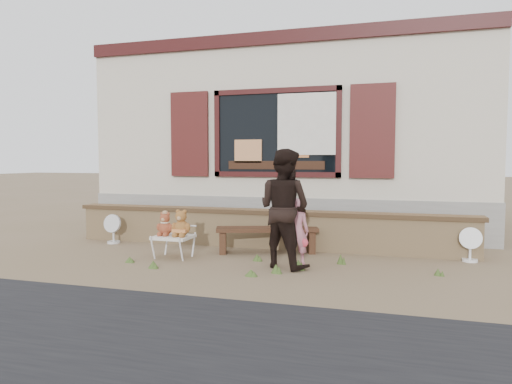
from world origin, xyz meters
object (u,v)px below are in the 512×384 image
(child, at_px, (297,231))
(teddy_bear_right, at_px, (181,223))
(folding_chair, at_px, (173,238))
(adult, at_px, (284,208))
(bench, at_px, (267,234))
(teddy_bear_left, at_px, (165,223))

(child, bearing_deg, teddy_bear_right, 5.02)
(folding_chair, bearing_deg, adult, -2.84)
(folding_chair, relative_size, teddy_bear_right, 1.35)
(bench, xyz_separation_m, teddy_bear_left, (-1.45, -0.76, 0.22))
(teddy_bear_left, xyz_separation_m, teddy_bear_right, (0.28, -0.00, 0.02))
(teddy_bear_right, bearing_deg, child, 5.28)
(bench, xyz_separation_m, adult, (0.48, -0.88, 0.53))
(bench, distance_m, folding_chair, 1.52)
(teddy_bear_right, xyz_separation_m, child, (1.79, 0.14, -0.07))
(teddy_bear_left, height_order, child, child)
(teddy_bear_right, bearing_deg, bench, 33.85)
(adult, bearing_deg, child, -95.38)
(teddy_bear_left, distance_m, child, 2.08)
(folding_chair, xyz_separation_m, teddy_bear_right, (0.14, -0.00, 0.24))
(teddy_bear_left, relative_size, teddy_bear_right, 0.88)
(teddy_bear_left, relative_size, adult, 0.22)
(bench, relative_size, adult, 1.00)
(bench, distance_m, teddy_bear_right, 1.42)
(bench, height_order, folding_chair, bench)
(bench, relative_size, folding_chair, 2.95)
(bench, distance_m, adult, 1.13)
(bench, height_order, teddy_bear_right, teddy_bear_right)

